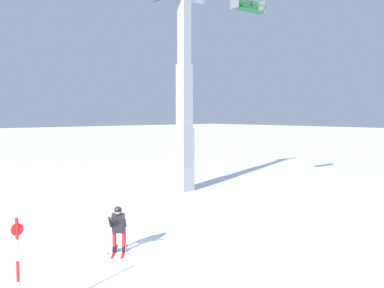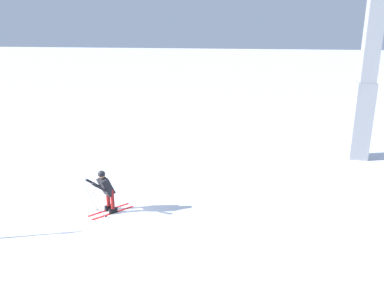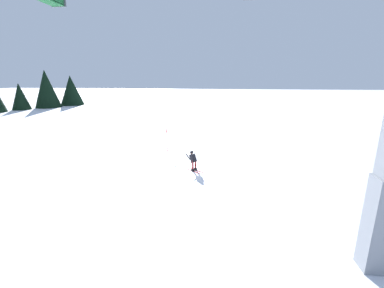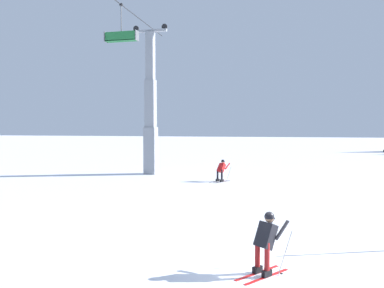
% 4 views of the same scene
% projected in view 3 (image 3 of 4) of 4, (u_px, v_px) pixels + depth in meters
% --- Properties ---
extents(ground_plane, '(260.00, 260.00, 0.00)m').
position_uv_depth(ground_plane, '(188.00, 168.00, 20.48)').
color(ground_plane, white).
extents(skier_carving_main, '(1.54, 1.38, 1.69)m').
position_uv_depth(skier_carving_main, '(193.00, 159.00, 19.79)').
color(skier_carving_main, red).
rests_on(skier_carving_main, ground_plane).
extents(trail_marker_pole, '(0.07, 0.28, 2.34)m').
position_uv_depth(trail_marker_pole, '(167.00, 140.00, 24.35)').
color(trail_marker_pole, red).
rests_on(trail_marker_pole, ground_plane).
extents(tree_line_ridge, '(20.53, 30.34, 8.88)m').
position_uv_depth(tree_line_ridge, '(12.00, 92.00, 54.68)').
color(tree_line_ridge, black).
rests_on(tree_line_ridge, ground_plane).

